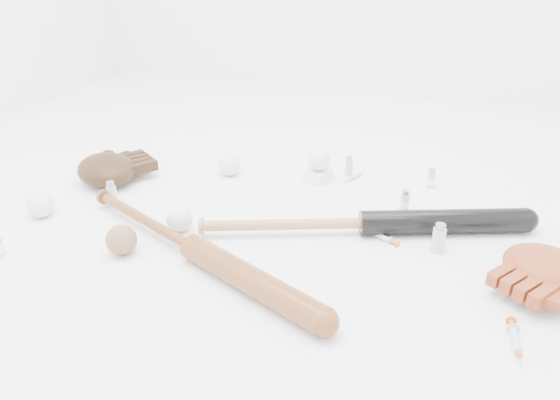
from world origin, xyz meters
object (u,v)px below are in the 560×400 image
(bat_wood, at_px, (193,247))
(pedestal, at_px, (318,175))
(bat_dark, at_px, (364,223))
(glove_dark, at_px, (106,169))

(bat_wood, height_order, pedestal, bat_wood)
(bat_dark, height_order, glove_dark, glove_dark)
(glove_dark, bearing_deg, bat_wood, 0.64)
(bat_wood, distance_m, pedestal, 0.60)
(bat_dark, bearing_deg, bat_wood, -166.91)
(glove_dark, height_order, pedestal, glove_dark)
(bat_wood, bearing_deg, bat_dark, 58.24)
(bat_dark, relative_size, pedestal, 13.24)
(bat_dark, distance_m, glove_dark, 0.89)
(glove_dark, relative_size, pedestal, 3.63)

